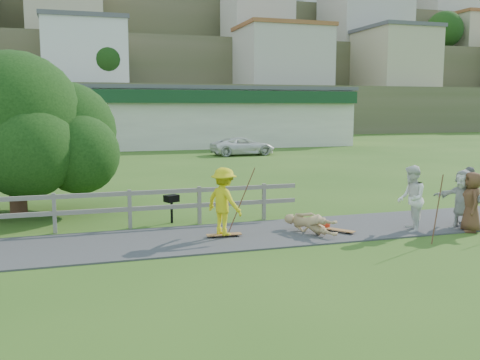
{
  "coord_description": "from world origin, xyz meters",
  "views": [
    {
      "loc": [
        -3.45,
        -11.67,
        3.39
      ],
      "look_at": [
        0.83,
        2.0,
        1.43
      ],
      "focal_mm": 40.0,
      "sensor_mm": 36.0,
      "label": 1
    }
  ],
  "objects_px": {
    "spectator_d": "(463,200)",
    "car_white": "(243,146)",
    "car_silver": "(74,147)",
    "skater_fallen": "(310,223)",
    "tree": "(15,147)",
    "skater_rider": "(224,205)",
    "spectator_b": "(468,196)",
    "spectator_c": "(472,202)",
    "bbq": "(172,209)",
    "spectator_a": "(411,199)"
  },
  "relations": [
    {
      "from": "tree",
      "to": "bbq",
      "type": "relative_size",
      "value": 8.23
    },
    {
      "from": "tree",
      "to": "skater_rider",
      "type": "bearing_deg",
      "value": -42.71
    },
    {
      "from": "skater_fallen",
      "to": "spectator_c",
      "type": "bearing_deg",
      "value": -35.42
    },
    {
      "from": "spectator_c",
      "to": "car_silver",
      "type": "height_order",
      "value": "spectator_c"
    },
    {
      "from": "spectator_d",
      "to": "bbq",
      "type": "relative_size",
      "value": 2.03
    },
    {
      "from": "spectator_b",
      "to": "tree",
      "type": "distance_m",
      "value": 13.74
    },
    {
      "from": "skater_rider",
      "to": "car_white",
      "type": "height_order",
      "value": "skater_rider"
    },
    {
      "from": "skater_fallen",
      "to": "spectator_b",
      "type": "xyz_separation_m",
      "value": [
        4.76,
        -0.36,
        0.55
      ]
    },
    {
      "from": "spectator_d",
      "to": "car_silver",
      "type": "relative_size",
      "value": 0.43
    },
    {
      "from": "car_silver",
      "to": "spectator_b",
      "type": "bearing_deg",
      "value": -157.9
    },
    {
      "from": "bbq",
      "to": "skater_rider",
      "type": "bearing_deg",
      "value": -91.46
    },
    {
      "from": "spectator_b",
      "to": "spectator_d",
      "type": "bearing_deg",
      "value": -37.25
    },
    {
      "from": "skater_fallen",
      "to": "spectator_b",
      "type": "bearing_deg",
      "value": -27.06
    },
    {
      "from": "spectator_d",
      "to": "car_silver",
      "type": "xyz_separation_m",
      "value": [
        -10.15,
        26.26,
        -0.19
      ]
    },
    {
      "from": "spectator_d",
      "to": "tree",
      "type": "bearing_deg",
      "value": -139.19
    },
    {
      "from": "car_white",
      "to": "bbq",
      "type": "distance_m",
      "value": 22.49
    },
    {
      "from": "skater_rider",
      "to": "skater_fallen",
      "type": "distance_m",
      "value": 2.39
    },
    {
      "from": "skater_rider",
      "to": "skater_fallen",
      "type": "height_order",
      "value": "skater_rider"
    },
    {
      "from": "spectator_c",
      "to": "car_silver",
      "type": "xyz_separation_m",
      "value": [
        -10.23,
        26.53,
        -0.17
      ]
    },
    {
      "from": "spectator_a",
      "to": "tree",
      "type": "distance_m",
      "value": 12.02
    },
    {
      "from": "skater_fallen",
      "to": "spectator_d",
      "type": "xyz_separation_m",
      "value": [
        4.26,
        -0.72,
        0.54
      ]
    },
    {
      "from": "bbq",
      "to": "skater_fallen",
      "type": "bearing_deg",
      "value": -62.93
    },
    {
      "from": "spectator_c",
      "to": "car_silver",
      "type": "distance_m",
      "value": 28.43
    },
    {
      "from": "spectator_d",
      "to": "car_white",
      "type": "relative_size",
      "value": 0.37
    },
    {
      "from": "spectator_a",
      "to": "car_silver",
      "type": "xyz_separation_m",
      "value": [
        -8.64,
        26.04,
        -0.26
      ]
    },
    {
      "from": "skater_rider",
      "to": "skater_fallen",
      "type": "xyz_separation_m",
      "value": [
        2.3,
        -0.32,
        -0.57
      ]
    },
    {
      "from": "bbq",
      "to": "car_white",
      "type": "bearing_deg",
      "value": 42.14
    },
    {
      "from": "spectator_b",
      "to": "skater_fallen",
      "type": "bearing_deg",
      "value": -77.12
    },
    {
      "from": "spectator_b",
      "to": "spectator_d",
      "type": "height_order",
      "value": "spectator_b"
    },
    {
      "from": "spectator_a",
      "to": "car_silver",
      "type": "relative_size",
      "value": 0.46
    },
    {
      "from": "skater_rider",
      "to": "tree",
      "type": "distance_m",
      "value": 7.45
    },
    {
      "from": "spectator_c",
      "to": "spectator_d",
      "type": "relative_size",
      "value": 0.97
    },
    {
      "from": "tree",
      "to": "spectator_c",
      "type": "bearing_deg",
      "value": -27.56
    },
    {
      "from": "car_silver",
      "to": "tree",
      "type": "bearing_deg",
      "value": 174.66
    },
    {
      "from": "car_silver",
      "to": "car_white",
      "type": "xyz_separation_m",
      "value": [
        11.42,
        -2.29,
        -0.02
      ]
    },
    {
      "from": "skater_rider",
      "to": "bbq",
      "type": "xyz_separation_m",
      "value": [
        -0.97,
        2.24,
        -0.46
      ]
    },
    {
      "from": "skater_rider",
      "to": "spectator_b",
      "type": "bearing_deg",
      "value": -124.72
    },
    {
      "from": "car_white",
      "to": "tree",
      "type": "distance_m",
      "value": 22.35
    },
    {
      "from": "skater_fallen",
      "to": "spectator_d",
      "type": "relative_size",
      "value": 1.0
    },
    {
      "from": "car_white",
      "to": "tree",
      "type": "height_order",
      "value": "tree"
    },
    {
      "from": "spectator_c",
      "to": "spectator_d",
      "type": "bearing_deg",
      "value": -138.76
    },
    {
      "from": "skater_rider",
      "to": "spectator_c",
      "type": "bearing_deg",
      "value": -130.28
    },
    {
      "from": "skater_fallen",
      "to": "bbq",
      "type": "relative_size",
      "value": 2.02
    },
    {
      "from": "skater_rider",
      "to": "spectator_c",
      "type": "distance_m",
      "value": 6.77
    },
    {
      "from": "spectator_d",
      "to": "skater_rider",
      "type": "bearing_deg",
      "value": -121.48
    },
    {
      "from": "spectator_a",
      "to": "car_white",
      "type": "xyz_separation_m",
      "value": [
        2.77,
        23.75,
        -0.28
      ]
    },
    {
      "from": "spectator_a",
      "to": "spectator_c",
      "type": "relative_size",
      "value": 1.11
    },
    {
      "from": "skater_rider",
      "to": "car_white",
      "type": "distance_m",
      "value": 24.24
    },
    {
      "from": "skater_fallen",
      "to": "car_white",
      "type": "xyz_separation_m",
      "value": [
        5.53,
        23.26,
        0.32
      ]
    },
    {
      "from": "spectator_b",
      "to": "car_white",
      "type": "bearing_deg",
      "value": -164.63
    }
  ]
}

